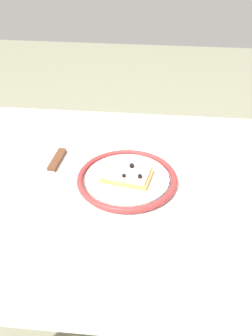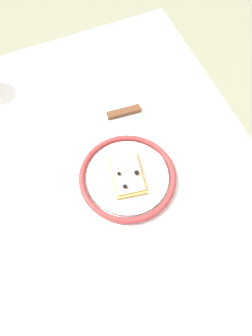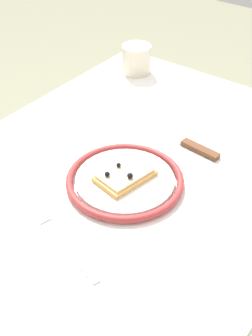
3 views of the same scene
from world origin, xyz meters
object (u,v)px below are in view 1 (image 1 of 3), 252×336
Objects in this scene: dining_table at (121,221)px; plate at (127,179)px; knife at (53,168)px; fork at (208,184)px; pizza_slice_near at (127,175)px.

plate is (-0.01, -0.02, 0.11)m from dining_table.
knife is 0.37m from fork.
dining_table is 4.10× the size of knife.
plate is at bearing -99.39° from pizza_slice_near.
knife is (0.17, -0.05, 0.11)m from dining_table.
plate is 0.96× the size of knife.
pizza_slice_near is (0.00, 0.00, 0.01)m from plate.
plate is 0.19m from fork.
pizza_slice_near is at bearing 2.99° from fork.
pizza_slice_near is 0.50× the size of knife.
fork is (-0.19, -0.01, -0.01)m from plate.
pizza_slice_near is at bearing 80.61° from plate.
fork is at bearing -171.84° from dining_table.
pizza_slice_near is at bearing 169.57° from knife.
pizza_slice_near reaches higher than dining_table.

